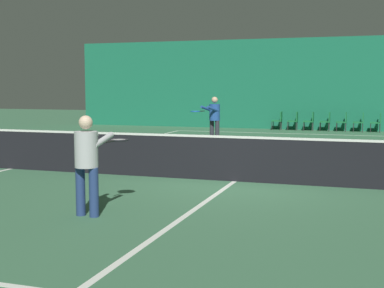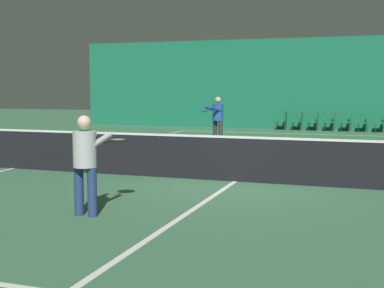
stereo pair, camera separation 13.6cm
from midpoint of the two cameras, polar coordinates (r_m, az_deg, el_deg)
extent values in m
plane|color=#386647|center=(11.13, 4.98, -4.01)|extent=(60.00, 60.00, 0.00)
cube|color=#196B4C|center=(25.05, 13.04, 6.26)|extent=(23.00, 0.12, 4.18)
cube|color=silver|center=(22.77, 12.29, 1.04)|extent=(11.00, 0.10, 0.00)
cube|color=silver|center=(17.35, 10.13, -0.45)|extent=(8.25, 0.10, 0.00)
cube|color=silver|center=(13.54, -18.25, -2.48)|extent=(0.10, 23.80, 0.00)
cube|color=silver|center=(11.13, 4.98, -4.00)|extent=(0.10, 12.80, 0.00)
cube|color=black|center=(11.06, 5.00, -1.58)|extent=(11.90, 0.02, 0.95)
cube|color=white|center=(11.01, 5.02, 0.74)|extent=(11.90, 0.02, 0.05)
cylinder|color=navy|center=(8.32, -11.50, -4.92)|extent=(0.15, 0.15, 0.75)
cylinder|color=navy|center=(8.19, -10.13, -5.08)|extent=(0.15, 0.15, 0.75)
cylinder|color=#B7B7BC|center=(8.16, -10.91, -0.55)|extent=(0.38, 0.38, 0.54)
sphere|color=beige|center=(8.12, -10.97, 2.29)|extent=(0.21, 0.21, 0.21)
cylinder|color=#B7B7BC|center=(8.43, -10.77, 0.50)|extent=(0.13, 0.52, 0.22)
cylinder|color=#B7B7BC|center=(8.27, -9.17, 0.43)|extent=(0.13, 0.52, 0.22)
cylinder|color=black|center=(8.69, -8.51, 0.27)|extent=(0.05, 0.31, 0.03)
torus|color=black|center=(8.94, -7.48, 0.45)|extent=(0.36, 0.36, 0.03)
cylinder|color=silver|center=(8.94, -7.48, 0.45)|extent=(0.30, 0.30, 0.00)
cylinder|color=#2D2D38|center=(18.60, 3.27, 1.29)|extent=(0.20, 0.20, 0.79)
cylinder|color=#2D2D38|center=(18.77, 2.69, 1.33)|extent=(0.20, 0.20, 0.79)
cylinder|color=#234C99|center=(18.64, 2.99, 3.40)|extent=(0.49, 0.49, 0.57)
sphere|color=#DBAD89|center=(18.62, 3.00, 4.72)|extent=(0.22, 0.22, 0.22)
cylinder|color=#234C99|center=(18.34, 2.80, 3.76)|extent=(0.32, 0.53, 0.23)
cylinder|color=#234C99|center=(18.54, 2.12, 3.79)|extent=(0.32, 0.53, 0.23)
cylinder|color=black|center=(18.14, 1.58, 3.52)|extent=(0.16, 0.29, 0.03)
torus|color=#1951B2|center=(17.92, 0.91, 3.49)|extent=(0.44, 0.44, 0.03)
cylinder|color=silver|center=(17.92, 0.91, 3.49)|extent=(0.37, 0.37, 0.00)
cylinder|color=#2D2D2D|center=(24.97, 9.28, 1.98)|extent=(0.03, 0.03, 0.39)
cylinder|color=#2D2D2D|center=(24.59, 9.13, 1.92)|extent=(0.03, 0.03, 0.39)
cylinder|color=#2D2D2D|center=(24.91, 10.15, 1.95)|extent=(0.03, 0.03, 0.39)
cylinder|color=#2D2D2D|center=(24.53, 10.01, 1.90)|extent=(0.03, 0.03, 0.39)
cube|color=#196B38|center=(24.74, 9.65, 2.45)|extent=(0.44, 0.44, 0.05)
cube|color=#196B38|center=(24.69, 10.12, 2.95)|extent=(0.04, 0.44, 0.40)
cylinder|color=#2D2D2D|center=(24.86, 10.90, 1.93)|extent=(0.03, 0.03, 0.39)
cylinder|color=#2D2D2D|center=(24.48, 10.78, 1.87)|extent=(0.03, 0.03, 0.39)
cylinder|color=#2D2D2D|center=(24.81, 11.77, 1.91)|extent=(0.03, 0.03, 0.39)
cylinder|color=#2D2D2D|center=(24.43, 11.66, 1.85)|extent=(0.03, 0.03, 0.39)
cube|color=#196B38|center=(24.63, 11.29, 2.40)|extent=(0.44, 0.44, 0.05)
cube|color=#196B38|center=(24.59, 11.76, 2.91)|extent=(0.04, 0.44, 0.40)
cylinder|color=#2D2D2D|center=(24.77, 12.53, 1.88)|extent=(0.03, 0.03, 0.39)
cylinder|color=#2D2D2D|center=(24.39, 12.43, 1.82)|extent=(0.03, 0.03, 0.39)
cylinder|color=#2D2D2D|center=(24.73, 13.41, 1.85)|extent=(0.03, 0.03, 0.39)
cylinder|color=#2D2D2D|center=(24.35, 13.32, 1.79)|extent=(0.03, 0.03, 0.39)
cube|color=#196B38|center=(24.54, 12.93, 2.35)|extent=(0.44, 0.44, 0.05)
cube|color=#196B38|center=(24.51, 13.41, 2.86)|extent=(0.04, 0.44, 0.40)
cylinder|color=#2D2D2D|center=(24.70, 14.17, 1.83)|extent=(0.03, 0.03, 0.39)
cylinder|color=#2D2D2D|center=(24.32, 14.10, 1.77)|extent=(0.03, 0.03, 0.39)
cylinder|color=#2D2D2D|center=(24.67, 15.05, 1.80)|extent=(0.03, 0.03, 0.39)
cylinder|color=#2D2D2D|center=(24.29, 14.99, 1.74)|extent=(0.03, 0.03, 0.39)
cube|color=#196B38|center=(24.48, 14.59, 2.30)|extent=(0.44, 0.44, 0.05)
cube|color=#196B38|center=(24.45, 15.07, 2.81)|extent=(0.04, 0.44, 0.40)
cylinder|color=#2D2D2D|center=(24.65, 15.82, 1.78)|extent=(0.03, 0.03, 0.39)
cylinder|color=#2D2D2D|center=(24.27, 15.77, 1.71)|extent=(0.03, 0.03, 0.39)
cylinder|color=#2D2D2D|center=(24.63, 16.71, 1.75)|extent=(0.03, 0.03, 0.39)
cylinder|color=#2D2D2D|center=(24.25, 16.67, 1.68)|extent=(0.03, 0.03, 0.39)
cube|color=#196B38|center=(24.43, 16.26, 2.25)|extent=(0.44, 0.44, 0.05)
cube|color=#196B38|center=(24.41, 16.74, 2.76)|extent=(0.04, 0.44, 0.40)
cylinder|color=#2D2D2D|center=(24.62, 17.48, 1.72)|extent=(0.03, 0.03, 0.39)
cylinder|color=#2D2D2D|center=(24.24, 17.45, 1.66)|extent=(0.03, 0.03, 0.39)
cylinder|color=#2D2D2D|center=(24.61, 18.36, 1.69)|extent=(0.03, 0.03, 0.39)
cylinder|color=#2D2D2D|center=(24.23, 18.35, 1.63)|extent=(0.03, 0.03, 0.39)
cube|color=#196B38|center=(24.41, 17.93, 2.19)|extent=(0.44, 0.44, 0.05)
cube|color=#196B38|center=(24.39, 18.41, 2.70)|extent=(0.04, 0.44, 0.40)
cylinder|color=#2D2D2D|center=(24.61, 19.13, 1.66)|extent=(0.03, 0.03, 0.39)
cylinder|color=#2D2D2D|center=(24.23, 19.13, 1.60)|extent=(0.03, 0.03, 0.39)
cube|color=#196B38|center=(24.41, 19.60, 2.13)|extent=(0.44, 0.44, 0.05)
camera|label=1|loc=(0.07, -89.62, 0.04)|focal=50.00mm
camera|label=2|loc=(0.07, 90.38, -0.04)|focal=50.00mm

